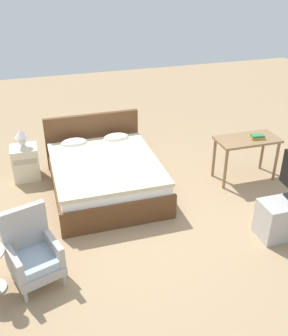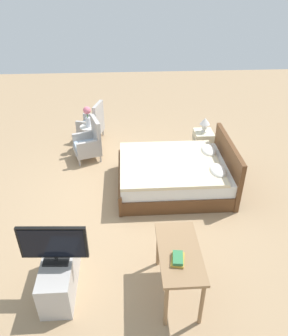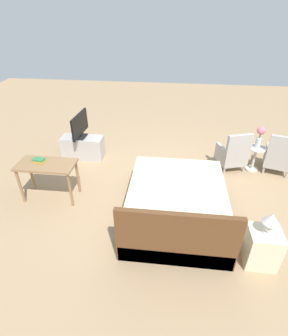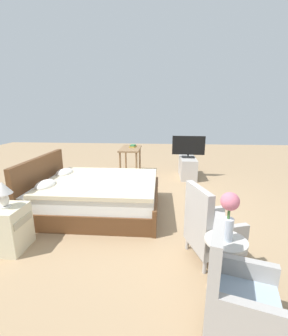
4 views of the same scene
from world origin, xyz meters
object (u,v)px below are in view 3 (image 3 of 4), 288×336
Objects in this scene: armchair_by_window_left at (279,157)px; tv_flatscreen at (80,125)px; book_stack at (39,160)px; vanity_desk at (47,169)px; bed at (176,204)px; flower_vase at (260,135)px; table_lamp at (271,221)px; nightstand at (262,247)px; side_table at (255,156)px; armchair_by_window_right at (233,154)px; tv_stand at (83,147)px.

tv_flatscreen reaches higher than armchair_by_window_left.
tv_flatscreen reaches higher than book_stack.
book_stack reaches higher than vanity_desk.
bed is 4.39× the size of flower_vase.
bed is 1.51m from table_lamp.
flower_vase is 2.64m from nightstand.
bed is 2.40m from vanity_desk.
tv_flatscreen is 0.81× the size of vanity_desk.
bed is at bearing 46.45° from side_table.
armchair_by_window_right is at bearing 4.64° from flower_vase.
tv_stand is 1.15× the size of tv_flatscreen.
side_table is (-1.68, -1.77, 0.05)m from bed.
side_table is at bearing -133.55° from bed.
bed is 1.43m from nightstand.
table_lamp is (-1.20, 0.77, 0.50)m from bed.
tv_stand is (2.22, -1.86, -0.03)m from bed.
armchair_by_window_right is at bearing -158.34° from vanity_desk.
armchair_by_window_right is 1.10× the size of tv_flatscreen.
table_lamp is 4.31m from tv_flatscreen.
bed is 3.80× the size of side_table.
armchair_by_window_left is at bearing -163.69° from book_stack.
flower_vase is at bearing -160.22° from vanity_desk.
vanity_desk is at bearing 19.78° from side_table.
bed is 2.11m from armchair_by_window_right.
nightstand reaches higher than tv_stand.
tv_flatscreen is at bearing -2.09° from armchair_by_window_right.
flower_vase is at bearing -100.75° from table_lamp.
vanity_desk is (4.04, 1.45, -0.21)m from flower_vase.
side_table is 3.90m from tv_stand.
vanity_desk is 0.21m from book_stack.
vanity_desk is (3.55, -1.09, 0.34)m from nightstand.
bed is at bearing 55.21° from armchair_by_window_right.
table_lamp is (-0.00, 0.00, 0.50)m from nightstand.
vanity_desk is at bearing 21.66° from armchair_by_window_right.
tv_flatscreen reaches higher than bed.
table_lamp is 3.87m from book_stack.
armchair_by_window_right is at bearing -90.05° from table_lamp.
side_table is at bearing -175.36° from armchair_by_window_right.
armchair_by_window_left is 2.68m from nightstand.
flower_vase is at bearing 178.74° from tv_flatscreen.
armchair_by_window_left is at bearing -111.07° from table_lamp.
bed is at bearing 46.45° from flower_vase.
flower_vase is at bearing -100.75° from nightstand.
book_stack reaches higher than side_table.
side_table is 2.15× the size of book_stack.
table_lamp is at bearing 68.93° from armchair_by_window_left.
book_stack is (4.66, 1.37, 0.40)m from armchair_by_window_left.
armchair_by_window_left is 1.10× the size of tv_flatscreen.
nightstand is 0.50m from table_lamp.
flower_vase is 0.46× the size of vanity_desk.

